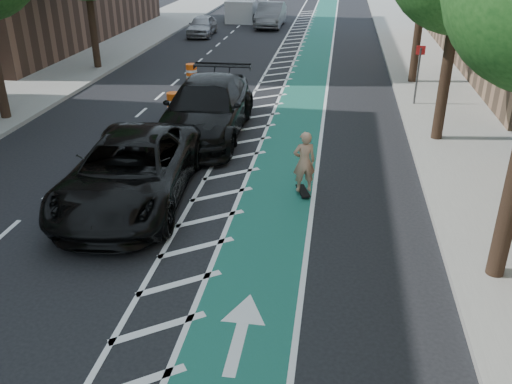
% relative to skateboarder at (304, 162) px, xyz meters
% --- Properties ---
extents(ground, '(120.00, 120.00, 0.00)m').
position_rel_skateboarder_xyz_m(ground, '(-3.70, -3.18, -0.96)').
color(ground, black).
rests_on(ground, ground).
extents(bike_lane, '(2.00, 90.00, 0.01)m').
position_rel_skateboarder_xyz_m(bike_lane, '(-0.70, 6.82, -0.95)').
color(bike_lane, '#195740').
rests_on(bike_lane, ground).
extents(buffer_strip, '(1.40, 90.00, 0.01)m').
position_rel_skateboarder_xyz_m(buffer_strip, '(-2.20, 6.82, -0.95)').
color(buffer_strip, silver).
rests_on(buffer_strip, ground).
extents(sidewalk_right, '(5.00, 90.00, 0.15)m').
position_rel_skateboarder_xyz_m(sidewalk_right, '(5.80, 6.82, -0.88)').
color(sidewalk_right, gray).
rests_on(sidewalk_right, ground).
extents(sidewalk_left, '(5.00, 90.00, 0.15)m').
position_rel_skateboarder_xyz_m(sidewalk_left, '(-13.20, 6.82, -0.88)').
color(sidewalk_left, gray).
rests_on(sidewalk_left, ground).
extents(curb_right, '(0.12, 90.00, 0.16)m').
position_rel_skateboarder_xyz_m(curb_right, '(3.35, 6.82, -0.88)').
color(curb_right, gray).
rests_on(curb_right, ground).
extents(curb_left, '(0.12, 90.00, 0.16)m').
position_rel_skateboarder_xyz_m(curb_left, '(-10.75, 6.82, -0.88)').
color(curb_left, gray).
rests_on(curb_left, ground).
extents(sign_post, '(0.35, 0.08, 2.47)m').
position_rel_skateboarder_xyz_m(sign_post, '(3.90, 8.82, 0.40)').
color(sign_post, '#4C4C4C').
rests_on(sign_post, ground).
extents(skateboard, '(0.47, 0.85, 0.11)m').
position_rel_skateboarder_xyz_m(skateboard, '(-0.00, -0.00, -0.87)').
color(skateboard, black).
rests_on(skateboard, ground).
extents(skateboarder, '(0.71, 0.58, 1.69)m').
position_rel_skateboarder_xyz_m(skateboarder, '(0.00, 0.00, 0.00)').
color(skateboarder, tan).
rests_on(skateboarder, skateboard).
extents(suv_near, '(3.36, 6.50, 1.75)m').
position_rel_skateboarder_xyz_m(suv_near, '(-4.45, -1.10, -0.08)').
color(suv_near, black).
rests_on(suv_near, ground).
extents(suv_far, '(2.79, 6.62, 1.91)m').
position_rel_skateboarder_xyz_m(suv_far, '(-3.70, 4.32, -0.00)').
color(suv_far, black).
rests_on(suv_far, ground).
extents(car_silver, '(1.74, 4.04, 1.36)m').
position_rel_skateboarder_xyz_m(car_silver, '(-8.64, 23.83, -0.28)').
color(car_silver, '#9D9DA2').
rests_on(car_silver, ground).
extents(car_grey, '(1.86, 5.24, 1.72)m').
position_rel_skateboarder_xyz_m(car_grey, '(-4.50, 28.40, -0.10)').
color(car_grey, slate).
rests_on(car_grey, ground).
extents(box_truck, '(2.68, 5.45, 2.21)m').
position_rel_skateboarder_xyz_m(box_truck, '(-6.87, 31.85, 0.06)').
color(box_truck, silver).
rests_on(box_truck, ground).
extents(barrel_a, '(0.65, 0.65, 0.89)m').
position_rel_skateboarder_xyz_m(barrel_a, '(-5.90, 2.18, -0.54)').
color(barrel_a, '#FF490D').
rests_on(barrel_a, ground).
extents(barrel_b, '(0.65, 0.65, 0.89)m').
position_rel_skateboarder_xyz_m(barrel_b, '(-5.50, 6.32, -0.54)').
color(barrel_b, '#FF570D').
rests_on(barrel_b, ground).
extents(barrel_c, '(0.65, 0.65, 0.88)m').
position_rel_skateboarder_xyz_m(barrel_c, '(-6.10, 11.32, -0.54)').
color(barrel_c, '#FF570D').
rests_on(barrel_c, ground).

